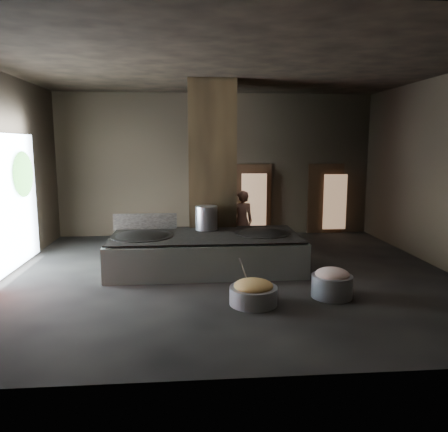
{
  "coord_description": "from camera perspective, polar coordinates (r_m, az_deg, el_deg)",
  "views": [
    {
      "loc": [
        -0.94,
        -9.53,
        2.89
      ],
      "look_at": [
        -0.09,
        0.5,
        1.25
      ],
      "focal_mm": 35.0,
      "sensor_mm": 36.0,
      "label": 1
    }
  ],
  "objects": [
    {
      "name": "floor",
      "position": [
        10.02,
        0.76,
        -7.82
      ],
      "size": [
        10.0,
        9.0,
        0.1
      ],
      "primitive_type": "cube",
      "color": "black",
      "rests_on": "ground"
    },
    {
      "name": "ceiling",
      "position": [
        9.72,
        0.82,
        19.09
      ],
      "size": [
        10.0,
        9.0,
        0.1
      ],
      "primitive_type": "cube",
      "color": "black",
      "rests_on": "back_wall"
    },
    {
      "name": "back_wall",
      "position": [
        14.13,
        -1.03,
        6.65
      ],
      "size": [
        10.0,
        0.1,
        4.5
      ],
      "primitive_type": "cube",
      "color": "black",
      "rests_on": "ground"
    },
    {
      "name": "front_wall",
      "position": [
        5.11,
        5.79,
        2.03
      ],
      "size": [
        10.0,
        0.1,
        4.5
      ],
      "primitive_type": "cube",
      "color": "black",
      "rests_on": "ground"
    },
    {
      "name": "pillar",
      "position": [
        11.47,
        -1.65,
        6.05
      ],
      "size": [
        1.2,
        1.2,
        4.5
      ],
      "primitive_type": "cube",
      "color": "black",
      "rests_on": "ground"
    },
    {
      "name": "hearth_platform",
      "position": [
        10.28,
        -2.43,
        -4.85
      ],
      "size": [
        4.45,
        2.15,
        0.77
      ],
      "primitive_type": "cube",
      "rotation": [
        0.0,
        0.0,
        0.01
      ],
      "color": "#B6CAB9",
      "rests_on": "ground"
    },
    {
      "name": "platform_cap",
      "position": [
        10.19,
        -2.45,
        -2.51
      ],
      "size": [
        4.34,
        2.08,
        0.03
      ],
      "primitive_type": "cube",
      "color": "black",
      "rests_on": "hearth_platform"
    },
    {
      "name": "wok_left",
      "position": [
        10.2,
        -10.61,
        -3.02
      ],
      "size": [
        1.4,
        1.4,
        0.39
      ],
      "primitive_type": "ellipsoid",
      "color": "black",
      "rests_on": "hearth_platform"
    },
    {
      "name": "wok_left_rim",
      "position": [
        10.18,
        -10.62,
        -2.64
      ],
      "size": [
        1.43,
        1.43,
        0.05
      ],
      "primitive_type": "cylinder",
      "color": "black",
      "rests_on": "hearth_platform"
    },
    {
      "name": "wok_right",
      "position": [
        10.39,
        5.01,
        -2.67
      ],
      "size": [
        1.3,
        1.3,
        0.37
      ],
      "primitive_type": "ellipsoid",
      "color": "black",
      "rests_on": "hearth_platform"
    },
    {
      "name": "wok_right_rim",
      "position": [
        10.38,
        5.02,
        -2.29
      ],
      "size": [
        1.33,
        1.33,
        0.05
      ],
      "primitive_type": "cylinder",
      "color": "black",
      "rests_on": "hearth_platform"
    },
    {
      "name": "stock_pot",
      "position": [
        10.67,
        -2.31,
        -0.25
      ],
      "size": [
        0.54,
        0.54,
        0.58
      ],
      "primitive_type": "cylinder",
      "color": "#95979C",
      "rests_on": "hearth_platform"
    },
    {
      "name": "splash_guard",
      "position": [
        10.92,
        -10.24,
        -0.7
      ],
      "size": [
        1.54,
        0.07,
        0.39
      ],
      "primitive_type": "cube",
      "rotation": [
        0.0,
        0.0,
        0.01
      ],
      "color": "black",
      "rests_on": "hearth_platform"
    },
    {
      "name": "cook",
      "position": [
        11.79,
        2.36,
        -0.75
      ],
      "size": [
        0.67,
        0.49,
        1.69
      ],
      "primitive_type": "imported",
      "rotation": [
        0.0,
        0.0,
        3.3
      ],
      "color": "#945D4B",
      "rests_on": "ground"
    },
    {
      "name": "veg_basin",
      "position": [
        8.15,
        3.87,
        -10.32
      ],
      "size": [
        1.1,
        1.1,
        0.32
      ],
      "primitive_type": "cylinder",
      "rotation": [
        0.0,
        0.0,
        -0.29
      ],
      "color": "gray",
      "rests_on": "ground"
    },
    {
      "name": "veg_fill",
      "position": [
        8.09,
        3.88,
        -9.07
      ],
      "size": [
        0.72,
        0.72,
        0.22
      ],
      "primitive_type": "ellipsoid",
      "color": "#969A4A",
      "rests_on": "veg_basin"
    },
    {
      "name": "ladle",
      "position": [
        8.15,
        2.68,
        -7.44
      ],
      "size": [
        0.25,
        0.28,
        0.63
      ],
      "primitive_type": "cylinder",
      "rotation": [
        0.49,
        0.0,
        -0.73
      ],
      "color": "#95979C",
      "rests_on": "veg_basin"
    },
    {
      "name": "meat_basin",
      "position": [
        8.73,
        13.9,
        -8.88
      ],
      "size": [
        0.93,
        0.93,
        0.43
      ],
      "primitive_type": "cylinder",
      "rotation": [
        0.0,
        0.0,
        -0.22
      ],
      "color": "gray",
      "rests_on": "ground"
    },
    {
      "name": "meat_fill",
      "position": [
        8.66,
        13.96,
        -7.39
      ],
      "size": [
        0.65,
        0.65,
        0.25
      ],
      "primitive_type": "ellipsoid",
      "color": "tan",
      "rests_on": "meat_basin"
    },
    {
      "name": "doorway_near",
      "position": [
        14.25,
        3.83,
        2.01
      ],
      "size": [
        1.18,
        0.08,
        2.38
      ],
      "primitive_type": "cube",
      "color": "black",
      "rests_on": "ground"
    },
    {
      "name": "doorway_near_glow",
      "position": [
        13.99,
        3.93,
        1.67
      ],
      "size": [
        0.8,
        0.04,
        1.9
      ],
      "primitive_type": "cube",
      "color": "#8C6647",
      "rests_on": "ground"
    },
    {
      "name": "doorway_far",
      "position": [
        14.81,
        13.06,
        2.06
      ],
      "size": [
        1.18,
        0.08,
        2.38
      ],
      "primitive_type": "cube",
      "color": "black",
      "rests_on": "ground"
    },
    {
      "name": "doorway_far_glow",
      "position": [
        14.75,
        14.29,
        1.79
      ],
      "size": [
        0.76,
        0.04,
        1.81
      ],
      "primitive_type": "cube",
      "color": "#8C6647",
      "rests_on": "ground"
    },
    {
      "name": "left_opening",
      "position": [
        10.6,
        -27.03,
        1.25
      ],
      "size": [
        0.04,
        4.2,
        3.1
      ],
      "primitive_type": "cube",
      "color": "white",
      "rests_on": "ground"
    },
    {
      "name": "tree_silhouette",
      "position": [
        11.54,
        -24.75,
        4.98
      ],
      "size": [
        0.28,
        1.1,
        1.1
      ],
      "primitive_type": "ellipsoid",
      "color": "#194714",
      "rests_on": "left_opening"
    }
  ]
}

